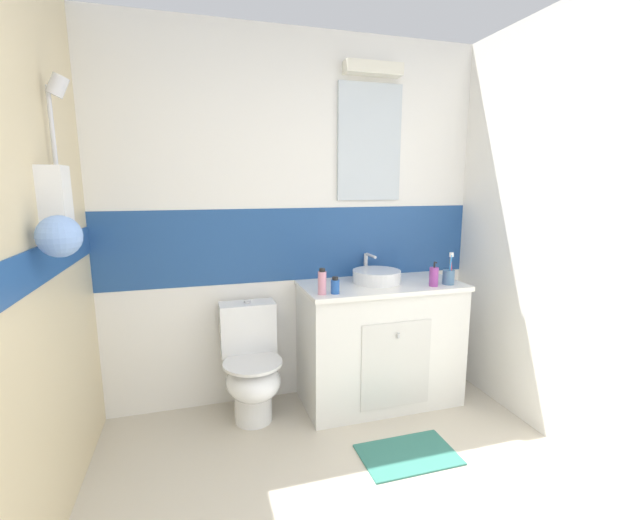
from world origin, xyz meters
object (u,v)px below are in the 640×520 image
at_px(lotion_bottle_short, 335,286).
at_px(deodorant_spray_can, 322,282).
at_px(sink_basin, 376,276).
at_px(toilet, 251,367).
at_px(toothbrush_cup, 449,276).
at_px(soap_dispenser, 434,277).

bearing_deg(lotion_bottle_short, deodorant_spray_can, 174.62).
bearing_deg(deodorant_spray_can, sink_basin, 23.65).
bearing_deg(lotion_bottle_short, sink_basin, 29.07).
height_order(sink_basin, deodorant_spray_can, sink_basin).
bearing_deg(toilet, lotion_bottle_short, -20.42).
height_order(toilet, deodorant_spray_can, deodorant_spray_can).
height_order(toothbrush_cup, soap_dispenser, toothbrush_cup).
xyz_separation_m(toilet, soap_dispenser, (1.18, -0.19, 0.56)).
relative_size(sink_basin, lotion_bottle_short, 3.51).
xyz_separation_m(toothbrush_cup, deodorant_spray_can, (-0.89, -0.01, 0.02)).
xyz_separation_m(toothbrush_cup, soap_dispenser, (-0.12, -0.02, 0.01)).
distance_m(lotion_bottle_short, deodorant_spray_can, 0.09).
relative_size(lotion_bottle_short, deodorant_spray_can, 0.65).
distance_m(sink_basin, deodorant_spray_can, 0.49).
bearing_deg(soap_dispenser, lotion_bottle_short, 179.85).
bearing_deg(toothbrush_cup, soap_dispenser, -172.56).
xyz_separation_m(sink_basin, toothbrush_cup, (0.44, -0.19, 0.01)).
bearing_deg(soap_dispenser, deodorant_spray_can, 179.29).
height_order(toilet, lotion_bottle_short, lotion_bottle_short).
distance_m(toilet, toothbrush_cup, 1.43).
distance_m(toilet, soap_dispenser, 1.32).
bearing_deg(lotion_bottle_short, toilet, 159.58).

